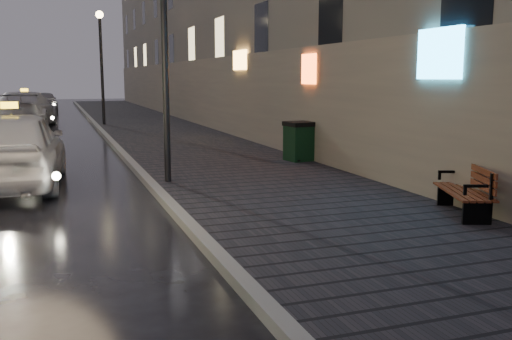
{
  "coord_description": "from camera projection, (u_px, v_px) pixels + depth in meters",
  "views": [
    {
      "loc": [
        -0.43,
        -6.12,
        2.39
      ],
      "look_at": [
        2.72,
        2.75,
        0.85
      ],
      "focal_mm": 40.0,
      "sensor_mm": 36.0,
      "label": 1
    }
  ],
  "objects": [
    {
      "name": "taxi_near",
      "position": [
        12.0,
        148.0,
        12.34
      ],
      "size": [
        2.38,
        5.18,
        1.72
      ],
      "primitive_type": "imported",
      "rotation": [
        0.0,
        0.0,
        3.07
      ],
      "color": "silver",
      "rests_on": "ground"
    },
    {
      "name": "bench",
      "position": [
        467.0,
        190.0,
        9.34
      ],
      "size": [
        1.08,
        1.68,
        0.81
      ],
      "rotation": [
        0.0,
        0.0,
        -0.37
      ],
      "color": "black",
      "rests_on": "sidewalk"
    },
    {
      "name": "lamp_far",
      "position": [
        101.0,
        53.0,
        26.72
      ],
      "size": [
        0.36,
        0.36,
        5.28
      ],
      "color": "black",
      "rests_on": "sidewalk"
    },
    {
      "name": "sidewalk",
      "position": [
        151.0,
        126.0,
        27.02
      ],
      "size": [
        4.6,
        58.0,
        0.15
      ],
      "primitive_type": "cube",
      "color": "black",
      "rests_on": "ground"
    },
    {
      "name": "trash_bin",
      "position": [
        299.0,
        141.0,
        15.38
      ],
      "size": [
        0.78,
        0.78,
        1.05
      ],
      "rotation": [
        0.0,
        0.0,
        0.14
      ],
      "color": "black",
      "rests_on": "sidewalk"
    },
    {
      "name": "building_near",
      "position": [
        194.0,
        0.0,
        30.76
      ],
      "size": [
        1.8,
        50.0,
        13.0
      ],
      "primitive_type": "cube",
      "color": "#605B54",
      "rests_on": "ground"
    },
    {
      "name": "car_far",
      "position": [
        44.0,
        102.0,
        38.79
      ],
      "size": [
        1.96,
        4.35,
        1.45
      ],
      "primitive_type": "imported",
      "rotation": [
        0.0,
        0.0,
        3.2
      ],
      "color": "#93939A",
      "rests_on": "ground"
    },
    {
      "name": "taxi_mid",
      "position": [
        26.0,
        109.0,
        27.33
      ],
      "size": [
        3.09,
        6.14,
        1.71
      ],
      "primitive_type": "imported",
      "rotation": [
        0.0,
        0.0,
        3.02
      ],
      "color": "silver",
      "rests_on": "ground"
    },
    {
      "name": "curb",
      "position": [
        98.0,
        128.0,
        26.23
      ],
      "size": [
        0.2,
        58.0,
        0.15
      ],
      "primitive_type": "cube",
      "color": "slate",
      "rests_on": "ground"
    },
    {
      "name": "lamp_near",
      "position": [
        164.0,
        23.0,
        11.84
      ],
      "size": [
        0.36,
        0.36,
        5.28
      ],
      "color": "black",
      "rests_on": "sidewalk"
    },
    {
      "name": "ground",
      "position": [
        105.0,
        298.0,
        6.22
      ],
      "size": [
        120.0,
        120.0,
        0.0
      ],
      "primitive_type": "plane",
      "color": "black",
      "rests_on": "ground"
    }
  ]
}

